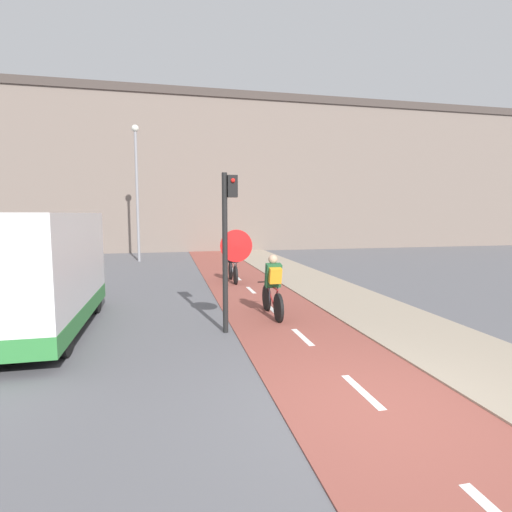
% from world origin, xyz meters
% --- Properties ---
extents(ground_plane, '(120.00, 120.00, 0.00)m').
position_xyz_m(ground_plane, '(0.00, 0.00, 0.00)').
color(ground_plane, '#5B5B60').
extents(bike_lane, '(2.52, 60.00, 0.02)m').
position_xyz_m(bike_lane, '(0.00, 0.00, 0.01)').
color(bike_lane, brown).
rests_on(bike_lane, ground_plane).
extents(building_row_background, '(60.00, 5.20, 10.25)m').
position_xyz_m(building_row_background, '(0.00, 24.03, 5.14)').
color(building_row_background, slate).
rests_on(building_row_background, ground_plane).
extents(traffic_light_pole, '(0.67, 0.25, 3.28)m').
position_xyz_m(traffic_light_pole, '(-1.36, 3.71, 2.03)').
color(traffic_light_pole, black).
rests_on(traffic_light_pole, ground_plane).
extents(street_lamp_far, '(0.36, 0.36, 6.88)m').
position_xyz_m(street_lamp_far, '(-4.03, 16.97, 4.20)').
color(street_lamp_far, gray).
rests_on(street_lamp_far, ground_plane).
extents(cyclist_near, '(0.46, 1.78, 1.50)m').
position_xyz_m(cyclist_near, '(-0.15, 4.71, 0.71)').
color(cyclist_near, black).
rests_on(cyclist_near, ground_plane).
extents(cyclist_far, '(0.46, 1.77, 1.50)m').
position_xyz_m(cyclist_far, '(-0.30, 9.67, 0.71)').
color(cyclist_far, black).
rests_on(cyclist_far, ground_plane).
extents(van, '(2.08, 4.87, 2.48)m').
position_xyz_m(van, '(-5.30, 4.49, 1.22)').
color(van, white).
rests_on(van, ground_plane).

